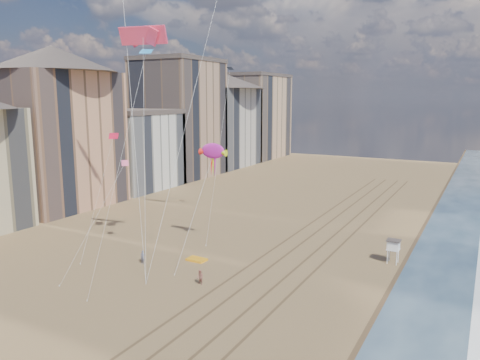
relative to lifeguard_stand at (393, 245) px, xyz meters
The scene contains 9 objects.
wet_sand 10.26m from the lifeguard_stand, 57.00° to the left, with size 260.00×260.00×0.00m, color #42301E.
tracks 11.33m from the lifeguard_stand, behind, with size 7.68×120.00×0.01m.
buildings 69.26m from the lifeguard_stand, 150.17° to the left, with size 34.72×131.35×29.00m.
lifeguard_stand is the anchor object (origin of this frame).
grounded_kite 23.64m from the lifeguard_stand, 153.90° to the right, with size 2.34×1.49×0.27m, color orange.
show_kite 24.67m from the lifeguard_stand, 164.78° to the right, with size 3.86×5.30×15.80m.
kite_flyer_a 29.88m from the lifeguard_stand, 151.40° to the right, with size 0.59×0.39×1.62m, color slate.
kite_flyer_b 23.44m from the lifeguard_stand, 135.61° to the right, with size 0.78×0.61×1.61m, color #9C5D4F.
small_kites 34.20m from the lifeguard_stand, 159.74° to the right, with size 11.34×21.36×13.34m.
Camera 1 is at (22.71, -24.02, 19.59)m, focal length 35.00 mm.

